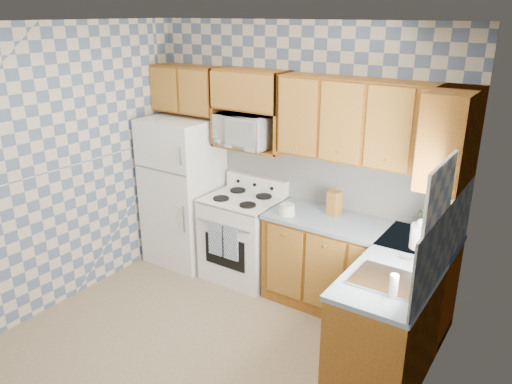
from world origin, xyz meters
TOP-DOWN VIEW (x-y plane):
  - floor at (0.00, 0.00)m, footprint 3.40×3.40m
  - back_wall at (0.00, 1.60)m, footprint 3.40×0.02m
  - right_wall at (1.70, 0.00)m, footprint 0.02×3.20m
  - backsplash_back at (0.40, 1.59)m, footprint 2.60×0.02m
  - backsplash_right at (1.69, 0.80)m, footprint 0.02×1.60m
  - refrigerator at (-1.27, 1.25)m, footprint 0.75×0.70m
  - stove_body at (-0.47, 1.28)m, footprint 0.76×0.65m
  - cooktop at (-0.47, 1.28)m, footprint 0.76×0.65m
  - backguard at (-0.47, 1.55)m, footprint 0.76×0.08m
  - dish_towel_left at (-0.57, 0.93)m, footprint 0.17×0.02m
  - dish_towel_right at (-0.38, 0.93)m, footprint 0.17×0.02m
  - base_cabinets_back at (0.82, 1.30)m, footprint 1.75×0.60m
  - base_cabinets_right at (1.40, 0.80)m, footprint 0.60×1.60m
  - countertop_back at (0.82, 1.30)m, footprint 1.77×0.63m
  - countertop_right at (1.40, 0.80)m, footprint 0.63×1.60m
  - upper_cabinets_back at (0.82, 1.44)m, footprint 1.75×0.33m
  - upper_cabinets_fridge at (-1.29, 1.44)m, footprint 0.82×0.33m
  - upper_cabinets_right at (1.53, 1.25)m, footprint 0.33×0.70m
  - microwave_shelf at (-0.47, 1.44)m, footprint 0.80×0.33m
  - microwave at (-0.51, 1.41)m, footprint 0.62×0.44m
  - sink at (1.40, 0.45)m, footprint 0.48×0.40m
  - window at (1.69, 0.45)m, footprint 0.02×0.66m
  - bottle_0 at (1.40, 1.23)m, footprint 0.06×0.06m
  - bottle_1 at (1.50, 1.17)m, footprint 0.06×0.06m
  - bottle_2 at (1.55, 1.27)m, footprint 0.06×0.06m
  - knife_block at (0.53, 1.39)m, footprint 0.13×0.13m
  - electric_kettle at (1.42, 1.13)m, footprint 0.16×0.16m
  - food_containers at (0.15, 1.14)m, footprint 0.16×0.16m
  - soap_bottle at (1.50, 0.27)m, footprint 0.06×0.06m

SIDE VIEW (x-z plane):
  - floor at x=0.00m, z-range 0.00..0.00m
  - base_cabinets_back at x=0.82m, z-range 0.00..0.88m
  - base_cabinets_right at x=1.40m, z-range 0.00..0.88m
  - stove_body at x=-0.47m, z-range 0.00..0.90m
  - dish_towel_left at x=-0.57m, z-range 0.37..0.73m
  - dish_towel_right at x=-0.38m, z-range 0.37..0.73m
  - refrigerator at x=-1.27m, z-range 0.00..1.68m
  - countertop_back at x=0.82m, z-range 0.88..0.92m
  - countertop_right at x=1.40m, z-range 0.88..0.92m
  - cooktop at x=-0.47m, z-range 0.89..0.92m
  - sink at x=1.40m, z-range 0.91..0.94m
  - food_containers at x=0.15m, z-range 0.92..1.03m
  - backguard at x=-0.47m, z-range 0.92..1.08m
  - soap_bottle at x=1.50m, z-range 0.92..1.09m
  - electric_kettle at x=1.42m, z-range 0.92..1.12m
  - knife_block at x=0.53m, z-range 0.92..1.16m
  - bottle_2 at x=1.55m, z-range 0.92..1.17m
  - bottle_1 at x=1.50m, z-range 0.92..1.19m
  - bottle_0 at x=1.40m, z-range 0.92..1.21m
  - backsplash_back at x=0.40m, z-range 0.92..1.48m
  - backsplash_right at x=1.69m, z-range 0.92..1.48m
  - back_wall at x=0.00m, z-range 0.00..2.70m
  - right_wall at x=1.70m, z-range 0.00..2.70m
  - microwave_shelf at x=-0.47m, z-range 1.42..1.45m
  - window at x=1.69m, z-range 1.02..1.88m
  - microwave at x=-0.51m, z-range 1.45..1.78m
  - upper_cabinets_back at x=0.82m, z-range 1.48..2.22m
  - upper_cabinets_right at x=1.53m, z-range 1.48..2.22m
  - upper_cabinets_fridge at x=-1.29m, z-range 1.72..2.22m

